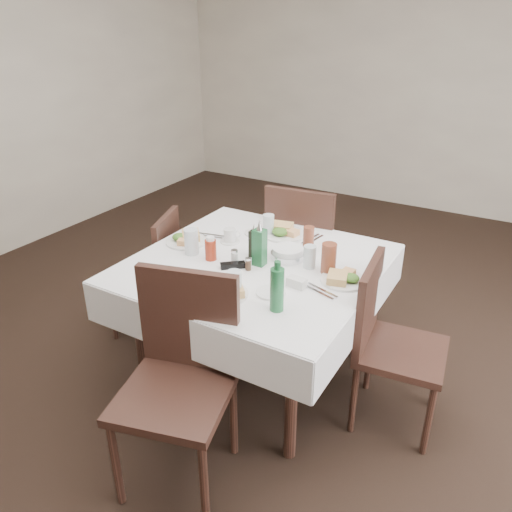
# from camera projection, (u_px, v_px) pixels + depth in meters

# --- Properties ---
(ground_plane) EXTENTS (7.00, 7.00, 0.00)m
(ground_plane) POSITION_uv_depth(u_px,v_px,m) (275.00, 378.00, 3.03)
(ground_plane) COLOR black
(room_shell) EXTENTS (6.04, 7.04, 2.80)m
(room_shell) POSITION_uv_depth(u_px,v_px,m) (281.00, 81.00, 2.29)
(room_shell) COLOR #B7AB99
(room_shell) RESTS_ON ground
(dining_table) EXTENTS (1.30, 1.30, 0.76)m
(dining_table) POSITION_uv_depth(u_px,v_px,m) (256.00, 275.00, 2.78)
(dining_table) COLOR black
(dining_table) RESTS_ON ground
(chair_north) EXTENTS (0.51, 0.51, 0.99)m
(chair_north) POSITION_uv_depth(u_px,v_px,m) (303.00, 245.00, 3.43)
(chair_north) COLOR black
(chair_north) RESTS_ON ground
(chair_south) EXTENTS (0.58, 0.58, 0.99)m
(chair_south) POSITION_uv_depth(u_px,v_px,m) (182.00, 367.00, 2.23)
(chair_south) COLOR black
(chair_south) RESTS_ON ground
(chair_east) EXTENTS (0.47, 0.47, 0.90)m
(chair_east) POSITION_uv_depth(u_px,v_px,m) (386.00, 335.00, 2.54)
(chair_east) COLOR black
(chair_east) RESTS_ON ground
(chair_west) EXTENTS (0.51, 0.51, 0.85)m
(chair_west) POSITION_uv_depth(u_px,v_px,m) (155.00, 266.00, 3.31)
(chair_west) COLOR black
(chair_west) RESTS_ON ground
(meal_north) EXTENTS (0.27, 0.27, 0.06)m
(meal_north) POSITION_uv_depth(u_px,v_px,m) (283.00, 231.00, 3.07)
(meal_north) COLOR white
(meal_north) RESTS_ON dining_table
(meal_south) EXTENTS (0.23, 0.23, 0.05)m
(meal_south) POSITION_uv_depth(u_px,v_px,m) (226.00, 291.00, 2.41)
(meal_south) COLOR white
(meal_south) RESTS_ON dining_table
(meal_east) EXTENTS (0.24, 0.24, 0.05)m
(meal_east) POSITION_uv_depth(u_px,v_px,m) (343.00, 278.00, 2.53)
(meal_east) COLOR white
(meal_east) RESTS_ON dining_table
(meal_west) EXTENTS (0.24, 0.24, 0.05)m
(meal_west) POSITION_uv_depth(u_px,v_px,m) (186.00, 239.00, 2.97)
(meal_west) COLOR white
(meal_west) RESTS_ON dining_table
(side_plate_a) EXTENTS (0.14, 0.14, 0.01)m
(side_plate_a) POSITION_uv_depth(u_px,v_px,m) (256.00, 233.00, 3.09)
(side_plate_a) COLOR white
(side_plate_a) RESTS_ON dining_table
(side_plate_b) EXTENTS (0.15, 0.15, 0.01)m
(side_plate_b) POSITION_uv_depth(u_px,v_px,m) (271.00, 292.00, 2.42)
(side_plate_b) COLOR white
(side_plate_b) RESTS_ON dining_table
(water_n) EXTENTS (0.07, 0.07, 0.13)m
(water_n) POSITION_uv_depth(u_px,v_px,m) (268.00, 225.00, 3.06)
(water_n) COLOR silver
(water_n) RESTS_ON dining_table
(water_s) EXTENTS (0.07, 0.07, 0.13)m
(water_s) POSITION_uv_depth(u_px,v_px,m) (234.00, 284.00, 2.38)
(water_s) COLOR silver
(water_s) RESTS_ON dining_table
(water_e) EXTENTS (0.07, 0.07, 0.12)m
(water_e) POSITION_uv_depth(u_px,v_px,m) (310.00, 257.00, 2.65)
(water_e) COLOR silver
(water_e) RESTS_ON dining_table
(water_w) EXTENTS (0.08, 0.08, 0.15)m
(water_w) POSITION_uv_depth(u_px,v_px,m) (191.00, 242.00, 2.81)
(water_w) COLOR silver
(water_w) RESTS_ON dining_table
(iced_tea_a) EXTENTS (0.06, 0.06, 0.13)m
(iced_tea_a) POSITION_uv_depth(u_px,v_px,m) (309.00, 238.00, 2.87)
(iced_tea_a) COLOR brown
(iced_tea_a) RESTS_ON dining_table
(iced_tea_b) EXTENTS (0.08, 0.08, 0.16)m
(iced_tea_b) POSITION_uv_depth(u_px,v_px,m) (329.00, 258.00, 2.59)
(iced_tea_b) COLOR brown
(iced_tea_b) RESTS_ON dining_table
(bread_basket) EXTENTS (0.19, 0.19, 0.06)m
(bread_basket) POSITION_uv_depth(u_px,v_px,m) (288.00, 253.00, 2.77)
(bread_basket) COLOR silver
(bread_basket) RESTS_ON dining_table
(oil_cruet_dark) EXTENTS (0.05, 0.05, 0.20)m
(oil_cruet_dark) POSITION_uv_depth(u_px,v_px,m) (254.00, 242.00, 2.77)
(oil_cruet_dark) COLOR black
(oil_cruet_dark) RESTS_ON dining_table
(oil_cruet_green) EXTENTS (0.06, 0.06, 0.26)m
(oil_cruet_green) POSITION_uv_depth(u_px,v_px,m) (260.00, 246.00, 2.66)
(oil_cruet_green) COLOR #1F6034
(oil_cruet_green) RESTS_ON dining_table
(ketchup_bottle) EXTENTS (0.06, 0.06, 0.14)m
(ketchup_bottle) POSITION_uv_depth(u_px,v_px,m) (211.00, 249.00, 2.74)
(ketchup_bottle) COLOR maroon
(ketchup_bottle) RESTS_ON dining_table
(salt_shaker) EXTENTS (0.04, 0.04, 0.08)m
(salt_shaker) POSITION_uv_depth(u_px,v_px,m) (234.00, 257.00, 2.70)
(salt_shaker) COLOR white
(salt_shaker) RESTS_ON dining_table
(pepper_shaker) EXTENTS (0.03, 0.03, 0.07)m
(pepper_shaker) POSITION_uv_depth(u_px,v_px,m) (248.00, 264.00, 2.64)
(pepper_shaker) COLOR #412C1D
(pepper_shaker) RESTS_ON dining_table
(coffee_mug) EXTENTS (0.12, 0.12, 0.09)m
(coffee_mug) POSITION_uv_depth(u_px,v_px,m) (230.00, 236.00, 2.97)
(coffee_mug) COLOR white
(coffee_mug) RESTS_ON dining_table
(sunglasses) EXTENTS (0.13, 0.12, 0.03)m
(sunglasses) POSITION_uv_depth(u_px,v_px,m) (233.00, 265.00, 2.67)
(sunglasses) COLOR black
(sunglasses) RESTS_ON dining_table
(green_bottle) EXTENTS (0.06, 0.06, 0.25)m
(green_bottle) POSITION_uv_depth(u_px,v_px,m) (277.00, 289.00, 2.25)
(green_bottle) COLOR #1F6034
(green_bottle) RESTS_ON dining_table
(sugar_caddy) EXTENTS (0.10, 0.06, 0.05)m
(sugar_caddy) POSITION_uv_depth(u_px,v_px,m) (297.00, 282.00, 2.48)
(sugar_caddy) COLOR white
(sugar_caddy) RESTS_ON dining_table
(cutlery_n) EXTENTS (0.07, 0.19, 0.01)m
(cutlery_n) POSITION_uv_depth(u_px,v_px,m) (313.00, 240.00, 3.00)
(cutlery_n) COLOR silver
(cutlery_n) RESTS_ON dining_table
(cutlery_s) EXTENTS (0.12, 0.20, 0.01)m
(cutlery_s) POSITION_uv_depth(u_px,v_px,m) (177.00, 283.00, 2.52)
(cutlery_s) COLOR silver
(cutlery_s) RESTS_ON dining_table
(cutlery_e) EXTENTS (0.20, 0.11, 0.01)m
(cutlery_e) POSITION_uv_depth(u_px,v_px,m) (320.00, 291.00, 2.44)
(cutlery_e) COLOR silver
(cutlery_e) RESTS_ON dining_table
(cutlery_w) EXTENTS (0.21, 0.09, 0.01)m
(cutlery_w) POSITION_uv_depth(u_px,v_px,m) (208.00, 236.00, 3.06)
(cutlery_w) COLOR silver
(cutlery_w) RESTS_ON dining_table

